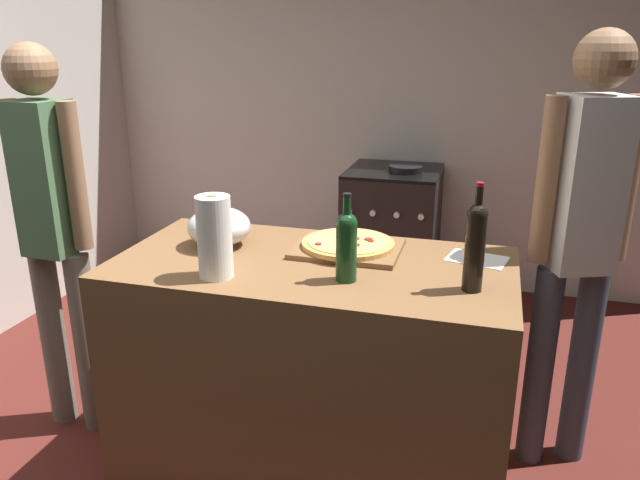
% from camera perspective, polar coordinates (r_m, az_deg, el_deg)
% --- Properties ---
extents(ground_plane, '(4.43, 3.35, 0.02)m').
position_cam_1_polar(ground_plane, '(3.40, -0.74, -11.79)').
color(ground_plane, '#511E19').
extents(kitchen_wall_rear, '(4.43, 0.10, 2.60)m').
position_cam_1_polar(kitchen_wall_rear, '(4.34, 4.74, 13.11)').
color(kitchen_wall_rear, beige).
rests_on(kitchen_wall_rear, ground_plane).
extents(counter, '(1.45, 0.74, 0.93)m').
position_cam_1_polar(counter, '(2.43, -0.66, -12.27)').
color(counter, brown).
rests_on(counter, ground_plane).
extents(cutting_board, '(0.40, 0.32, 0.02)m').
position_cam_1_polar(cutting_board, '(2.34, 2.62, -0.80)').
color(cutting_board, brown).
rests_on(cutting_board, counter).
extents(pizza, '(0.35, 0.35, 0.03)m').
position_cam_1_polar(pizza, '(2.33, 2.63, -0.31)').
color(pizza, tan).
rests_on(pizza, cutting_board).
extents(mixing_bowl, '(0.25, 0.25, 0.15)m').
position_cam_1_polar(mixing_bowl, '(2.41, -9.41, 1.22)').
color(mixing_bowl, '#B2B2B7').
rests_on(mixing_bowl, counter).
extents(paper_towel_roll, '(0.12, 0.12, 0.29)m').
position_cam_1_polar(paper_towel_roll, '(2.08, -9.83, 0.26)').
color(paper_towel_roll, white).
rests_on(paper_towel_roll, counter).
extents(wine_bottle_clear, '(0.07, 0.07, 0.30)m').
position_cam_1_polar(wine_bottle_clear, '(2.02, 2.49, -0.31)').
color(wine_bottle_clear, '#143819').
rests_on(wine_bottle_clear, counter).
extents(wine_bottle_dark, '(0.07, 0.07, 0.36)m').
position_cam_1_polar(wine_bottle_dark, '(1.99, 14.31, -0.31)').
color(wine_bottle_dark, black).
rests_on(wine_bottle_dark, counter).
extents(recipe_sheet, '(0.24, 0.19, 0.00)m').
position_cam_1_polar(recipe_sheet, '(2.32, 14.47, -1.72)').
color(recipe_sheet, white).
rests_on(recipe_sheet, counter).
extents(stove, '(0.59, 0.62, 0.93)m').
position_cam_1_polar(stove, '(4.08, 6.72, 0.46)').
color(stove, black).
rests_on(stove, ground_plane).
extents(person_in_stripes, '(0.36, 0.21, 1.69)m').
position_cam_1_polar(person_in_stripes, '(2.78, -23.70, 1.53)').
color(person_in_stripes, slate).
rests_on(person_in_stripes, ground_plane).
extents(person_in_red, '(0.36, 0.27, 1.74)m').
position_cam_1_polar(person_in_red, '(2.50, 23.13, 0.78)').
color(person_in_red, '#383D4C').
rests_on(person_in_red, ground_plane).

